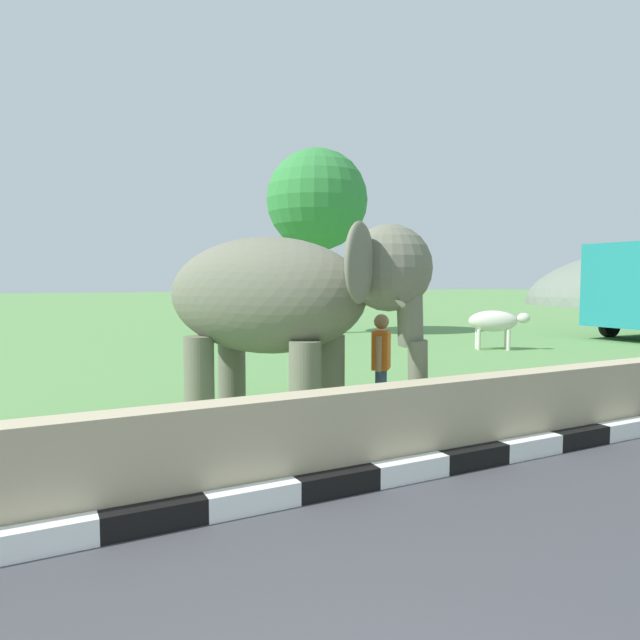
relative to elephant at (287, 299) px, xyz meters
The scene contains 6 objects.
striped_curb 4.24m from the elephant, 137.83° to the right, with size 16.20×0.20×0.24m.
barrier_parapet 2.72m from the elephant, 102.42° to the right, with size 28.00×0.36×1.00m, color tan.
elephant is the anchor object (origin of this frame).
person_handler 1.75m from the elephant, 11.63° to the right, with size 0.49×0.54×1.66m.
cow_near 11.26m from the elephant, 30.73° to the left, with size 1.80×1.40×1.23m.
tree_distant 15.30m from the elephant, 61.37° to the left, with size 4.07×4.07×7.44m.
Camera 1 is at (-0.80, -1.10, 2.16)m, focal length 31.73 mm.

